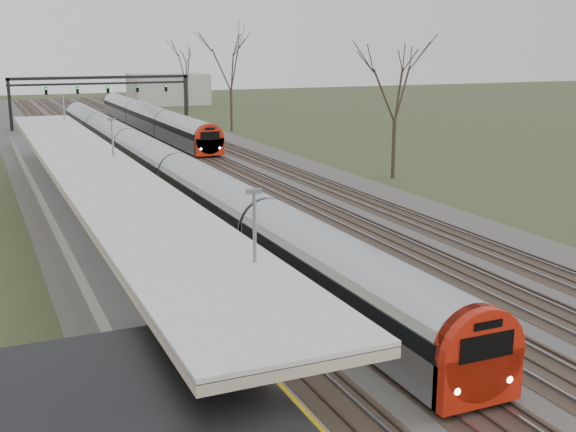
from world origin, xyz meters
name	(u,v)px	position (x,y,z in m)	size (l,w,h in m)	color
track_bed	(166,164)	(0.26, 55.00, 0.06)	(24.00, 160.00, 0.22)	#474442
platform	(81,213)	(-9.05, 37.50, 0.50)	(3.50, 69.00, 1.00)	#9E9B93
canopy	(90,165)	(-9.05, 32.99, 3.93)	(4.10, 50.00, 3.11)	slate
signal_gantry	(101,86)	(0.29, 84.99, 4.91)	(21.00, 0.59, 6.08)	black
tree_east_far	(396,79)	(14.00, 42.00, 7.29)	(5.00, 5.00, 10.30)	#2D231C
train_near	(152,161)	(-2.50, 48.28, 1.48)	(2.62, 75.21, 3.05)	#979AA0
train_far	(150,119)	(4.50, 78.73, 1.48)	(2.62, 45.21, 3.05)	#979AA0
passenger	(187,301)	(-8.49, 18.00, 1.80)	(0.58, 0.38, 1.60)	#335564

